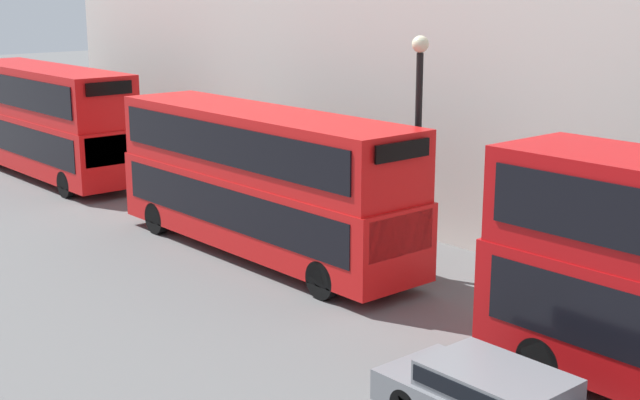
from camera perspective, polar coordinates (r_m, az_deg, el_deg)
name	(u,v)px	position (r m, az deg, el deg)	size (l,w,h in m)	color
bus_second_in_queue	(261,176)	(25.40, -3.79, 1.51)	(2.59, 11.16, 4.21)	red
bus_third_in_queue	(47,117)	(37.62, -17.08, 5.10)	(2.59, 10.93, 4.47)	red
street_lamp	(418,130)	(23.33, 6.30, 4.45)	(0.44, 0.44, 6.39)	black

